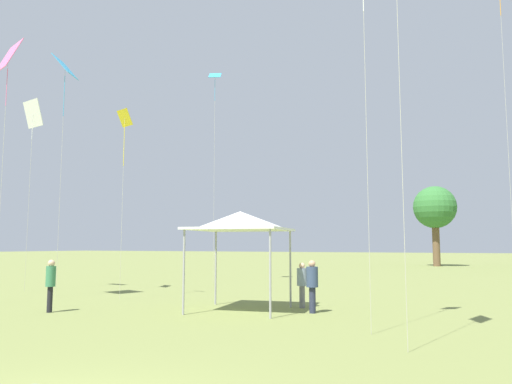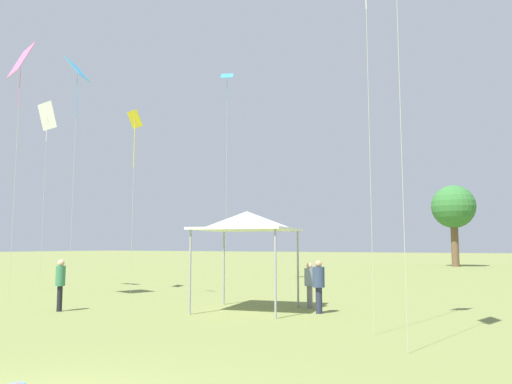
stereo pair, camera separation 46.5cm
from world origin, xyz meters
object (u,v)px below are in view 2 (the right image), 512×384
Objects in this scene: kite_3 at (77,75)px; kite_5 at (135,127)px; kite_4 at (47,118)px; canopy_tent at (247,221)px; kite_7 at (227,88)px; person_standing_0 at (319,282)px; person_standing_1 at (60,280)px; kite_2 at (21,64)px; distant_tree_0 at (453,208)px; person_standing_2 at (310,281)px.

kite_5 is (3.59, 0.03, -2.91)m from kite_3.
kite_3 is at bearing -139.76° from kite_4.
canopy_tent is 0.39× the size of kite_4.
person_standing_0 is at bearing -23.48° from kite_7.
person_standing_1 is 9.42m from kite_2.
kite_7 is at bearing -106.10° from distant_tree_0.
kite_5 is 0.62× the size of kite_7.
kite_2 reaches higher than person_standing_1.
distant_tree_0 reaches higher than kite_5.
person_standing_1 is 0.22× the size of kite_5.
person_standing_2 is at bearing -63.58° from kite_3.
kite_7 is at bearing 61.14° from person_standing_0.
person_standing_0 is 14.79m from kite_2.
kite_7 is 1.50× the size of distant_tree_0.
canopy_tent is 0.47× the size of kite_5.
person_standing_0 is 0.18× the size of kite_4.
kite_5 is 10.30m from kite_7.
person_standing_2 is 0.12× the size of kite_7.
kite_3 reaches higher than kite_5.
kite_3 is (-12.05, 0.37, 9.11)m from person_standing_0.
person_standing_2 is 39.48m from distant_tree_0.
person_standing_2 is 9.94m from kite_5.
distant_tree_0 is at bearing 95.42° from kite_7.
kite_3 is 1.28× the size of distant_tree_0.
kite_4 is at bearing 172.33° from canopy_tent.
canopy_tent is at bearing 77.38° from kite_2.
kite_2 is at bearing -174.80° from kite_4.
kite_4 is 6.78m from kite_5.
kite_5 is at bearing -112.91° from person_standing_1.
kite_5 is at bearing 103.46° from person_standing_0.
person_standing_1 is at bearing -149.77° from canopy_tent.
canopy_tent is at bearing -72.71° from kite_3.
kite_3 is 0.85× the size of kite_7.
person_standing_1 is at bearing 131.35° from person_standing_0.
kite_7 is at bearing 125.41° from canopy_tent.
person_standing_0 is 0.46× the size of canopy_tent.
kite_2 is at bearing -60.90° from person_standing_2.
kite_7 reaches higher than distant_tree_0.
kite_3 is (-0.31, 3.16, 0.56)m from kite_2.
canopy_tent is at bearing -34.84° from person_standing_2.
kite_4 is at bearing -65.70° from person_standing_1.
distant_tree_0 reaches higher than canopy_tent.
person_standing_1 is 0.18× the size of kite_4.
person_standing_2 is 14.55m from kite_3.
canopy_tent is at bearing 178.47° from person_standing_1.
person_standing_1 reaches higher than person_standing_2.
distant_tree_0 is (11.01, 43.06, -3.44)m from kite_2.
person_standing_2 is 3.10m from canopy_tent.
distant_tree_0 is (7.73, 39.87, -1.09)m from kite_5.
kite_4 is 10.50m from kite_7.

